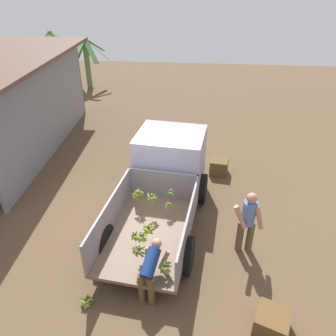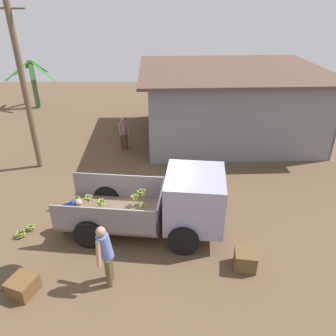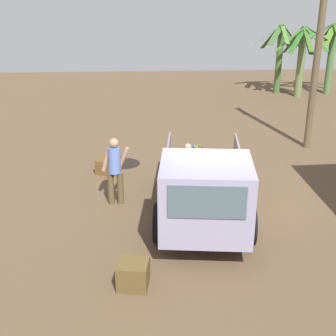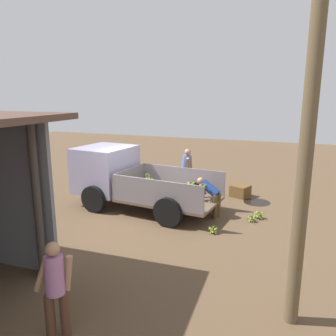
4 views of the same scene
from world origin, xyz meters
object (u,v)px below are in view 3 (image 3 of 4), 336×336
at_px(banana_bunch_on_ground_1, 175,156).
at_px(wooden_crate_0, 108,165).
at_px(wooden_crate_1, 133,274).
at_px(banana_bunch_on_ground_2, 230,168).
at_px(cargo_truck, 205,194).
at_px(person_worker_loading, 190,155).
at_px(person_foreground_visitor, 115,168).
at_px(banana_bunch_on_ground_0, 186,158).
at_px(utility_pole, 318,49).

xyz_separation_m(banana_bunch_on_ground_1, wooden_crate_0, (0.85, -2.01, 0.08)).
bearing_deg(wooden_crate_1, banana_bunch_on_ground_2, 152.42).
height_order(cargo_truck, person_worker_loading, cargo_truck).
bearing_deg(wooden_crate_1, banana_bunch_on_ground_1, 168.96).
bearing_deg(cargo_truck, wooden_crate_0, -142.14).
bearing_deg(person_foreground_visitor, wooden_crate_1, -172.85).
bearing_deg(banana_bunch_on_ground_2, banana_bunch_on_ground_0, -125.04).
height_order(cargo_truck, banana_bunch_on_ground_1, cargo_truck).
distance_m(utility_pole, person_worker_loading, 5.39).
bearing_deg(person_worker_loading, banana_bunch_on_ground_0, -167.64).
bearing_deg(person_foreground_visitor, person_worker_loading, -55.43).
height_order(banana_bunch_on_ground_0, wooden_crate_1, wooden_crate_1).
relative_size(banana_bunch_on_ground_0, wooden_crate_0, 0.44).
height_order(utility_pole, banana_bunch_on_ground_0, utility_pole).
relative_size(cargo_truck, wooden_crate_1, 8.85).
height_order(banana_bunch_on_ground_1, banana_bunch_on_ground_2, banana_bunch_on_ground_1).
relative_size(banana_bunch_on_ground_0, wooden_crate_1, 0.47).
distance_m(utility_pole, person_foreground_visitor, 7.54).
bearing_deg(person_worker_loading, banana_bunch_on_ground_1, -154.59).
relative_size(cargo_truck, banana_bunch_on_ground_1, 16.68).
bearing_deg(person_worker_loading, wooden_crate_0, -89.91).
distance_m(banana_bunch_on_ground_1, wooden_crate_0, 2.18).
bearing_deg(banana_bunch_on_ground_0, cargo_truck, -0.39).
bearing_deg(banana_bunch_on_ground_2, utility_pole, 123.83).
bearing_deg(wooden_crate_0, banana_bunch_on_ground_1, 112.88).
xyz_separation_m(cargo_truck, person_foreground_visitor, (-1.77, -1.98, -0.09)).
relative_size(person_worker_loading, wooden_crate_0, 1.98).
height_order(person_foreground_visitor, banana_bunch_on_ground_0, person_foreground_visitor).
bearing_deg(banana_bunch_on_ground_0, person_worker_loading, -1.58).
xyz_separation_m(cargo_truck, wooden_crate_1, (1.68, -1.51, -0.77)).
xyz_separation_m(person_worker_loading, wooden_crate_1, (4.85, -1.51, -0.45)).
distance_m(cargo_truck, utility_pole, 7.24).
bearing_deg(utility_pole, person_worker_loading, -60.48).
distance_m(person_foreground_visitor, person_worker_loading, 2.44).
bearing_deg(banana_bunch_on_ground_2, cargo_truck, -19.01).
xyz_separation_m(person_foreground_visitor, person_worker_loading, (-1.40, 1.98, -0.23)).
height_order(wooden_crate_0, wooden_crate_1, wooden_crate_1).
relative_size(banana_bunch_on_ground_1, wooden_crate_0, 0.50).
height_order(person_worker_loading, banana_bunch_on_ground_1, person_worker_loading).
xyz_separation_m(person_foreground_visitor, wooden_crate_1, (3.45, 0.47, -0.68)).
relative_size(person_worker_loading, wooden_crate_1, 2.10).
distance_m(banana_bunch_on_ground_0, banana_bunch_on_ground_2, 1.46).
height_order(utility_pole, wooden_crate_1, utility_pole).
distance_m(person_worker_loading, wooden_crate_1, 5.10).
bearing_deg(banana_bunch_on_ground_0, wooden_crate_1, -14.23).
distance_m(cargo_truck, person_worker_loading, 3.18).
distance_m(utility_pole, wooden_crate_1, 9.62).
xyz_separation_m(utility_pole, person_foreground_visitor, (3.75, -6.14, -2.26)).
xyz_separation_m(wooden_crate_0, wooden_crate_1, (5.41, 0.78, 0.04)).
height_order(person_foreground_visitor, wooden_crate_1, person_foreground_visitor).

